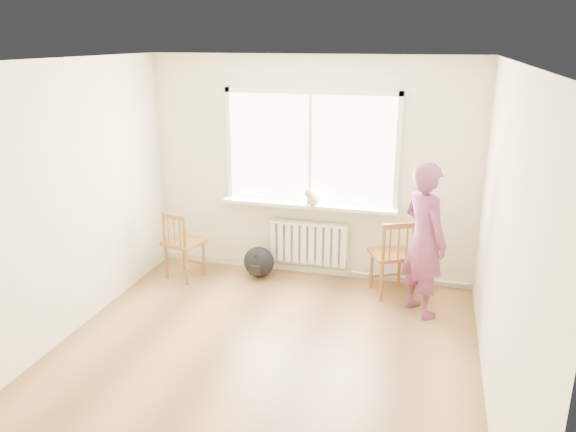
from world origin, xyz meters
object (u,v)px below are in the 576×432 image
Objects in this scene: chair_right at (393,258)px; cat at (313,197)px; chair_left at (182,245)px; backpack at (259,262)px; person at (424,240)px.

cat is (-1.00, 0.23, 0.59)m from chair_right.
backpack is (0.90, 0.29, -0.24)m from chair_left.
person is (0.33, -0.34, 0.37)m from chair_right.
cat reaches higher than backpack.
chair_left is 0.52× the size of person.
chair_left is at bearing 46.99° from person.
chair_left is at bearing -149.88° from cat.
cat is (1.55, 0.40, 0.62)m from chair_left.
chair_right is (2.56, 0.17, 0.03)m from chair_left.
chair_right reaches higher than chair_left.
backpack is (-1.99, 0.46, -0.64)m from person.
backpack is at bearing 37.21° from person.
cat is 0.98× the size of backpack.
chair_right is at bearing 2.96° from cat.
cat is at bearing 9.11° from backpack.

